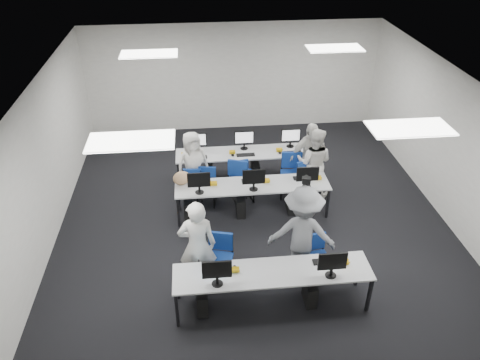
{
  "coord_description": "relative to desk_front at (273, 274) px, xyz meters",
  "views": [
    {
      "loc": [
        -1.09,
        -7.88,
        5.96
      ],
      "look_at": [
        -0.28,
        -0.02,
        1.0
      ],
      "focal_mm": 35.0,
      "sensor_mm": 36.0,
      "label": 1
    }
  ],
  "objects": [
    {
      "name": "room",
      "position": [
        0.0,
        2.4,
        0.82
      ],
      "size": [
        9.0,
        9.02,
        3.0
      ],
      "color": "black",
      "rests_on": "ground"
    },
    {
      "name": "ceiling_panels",
      "position": [
        0.0,
        2.4,
        2.3
      ],
      "size": [
        5.2,
        4.6,
        0.02
      ],
      "color": "white",
      "rests_on": "room"
    },
    {
      "name": "desk_front",
      "position": [
        0.0,
        0.0,
        0.0
      ],
      "size": [
        3.2,
        0.7,
        0.73
      ],
      "color": "#A9ABAD",
      "rests_on": "ground"
    },
    {
      "name": "desk_mid",
      "position": [
        0.0,
        2.6,
        0.0
      ],
      "size": [
        3.2,
        0.7,
        0.73
      ],
      "color": "#A9ABAD",
      "rests_on": "ground"
    },
    {
      "name": "desk_back",
      "position": [
        0.0,
        4.0,
        0.0
      ],
      "size": [
        3.2,
        0.7,
        0.73
      ],
      "color": "#A9ABAD",
      "rests_on": "ground"
    },
    {
      "name": "equipment_front",
      "position": [
        -0.19,
        -0.02,
        -0.32
      ],
      "size": [
        2.51,
        0.41,
        1.19
      ],
      "color": "#0D63B2",
      "rests_on": "desk_front"
    },
    {
      "name": "equipment_mid",
      "position": [
        -0.19,
        2.58,
        -0.32
      ],
      "size": [
        2.91,
        0.41,
        1.19
      ],
      "color": "white",
      "rests_on": "desk_mid"
    },
    {
      "name": "equipment_back",
      "position": [
        0.19,
        4.02,
        -0.32
      ],
      "size": [
        2.91,
        0.41,
        1.19
      ],
      "color": "white",
      "rests_on": "desk_back"
    },
    {
      "name": "chair_0",
      "position": [
        -0.83,
        0.67,
        -0.39
      ],
      "size": [
        0.56,
        0.59,
        0.92
      ],
      "rotation": [
        0.0,
        0.0,
        -0.25
      ],
      "color": "navy",
      "rests_on": "ground"
    },
    {
      "name": "chair_1",
      "position": [
        0.89,
        0.55,
        -0.41
      ],
      "size": [
        0.49,
        0.52,
        0.86
      ],
      "rotation": [
        0.0,
        0.0,
        0.17
      ],
      "color": "navy",
      "rests_on": "ground"
    },
    {
      "name": "chair_2",
      "position": [
        -0.94,
        3.11,
        -0.42
      ],
      "size": [
        0.47,
        0.5,
        0.82
      ],
      "rotation": [
        0.0,
        0.0,
        -0.18
      ],
      "color": "navy",
      "rests_on": "ground"
    },
    {
      "name": "chair_3",
      "position": [
        -0.16,
        3.18,
        -0.4
      ],
      "size": [
        0.53,
        0.56,
        0.88
      ],
      "rotation": [
        0.0,
        0.0,
        0.24
      ],
      "color": "navy",
      "rests_on": "ground"
    },
    {
      "name": "chair_4",
      "position": [
        0.96,
        3.25,
        -0.37
      ],
      "size": [
        0.56,
        0.59,
        0.98
      ],
      "rotation": [
        0.0,
        0.0,
        -0.16
      ],
      "color": "navy",
      "rests_on": "ground"
    },
    {
      "name": "chair_5",
      "position": [
        -1.21,
        3.37,
        -0.42
      ],
      "size": [
        0.45,
        0.49,
        0.83
      ],
      "rotation": [
        0.0,
        0.0,
        -0.12
      ],
      "color": "navy",
      "rests_on": "ground"
    },
    {
      "name": "chair_6",
      "position": [
        -0.18,
        3.45,
        -0.38
      ],
      "size": [
        0.59,
        0.62,
        0.94
      ],
      "rotation": [
        0.0,
        0.0,
        -0.32
      ],
      "color": "navy",
      "rests_on": "ground"
    },
    {
      "name": "chair_7",
      "position": [
        1.19,
        3.36,
        -0.4
      ],
      "size": [
        0.56,
        0.58,
        0.89
      ],
      "rotation": [
        0.0,
        0.0,
        0.29
      ],
      "color": "navy",
      "rests_on": "ground"
    },
    {
      "name": "handbag",
      "position": [
        -1.45,
        2.77,
        0.2
      ],
      "size": [
        0.41,
        0.31,
        0.3
      ],
      "primitive_type": "ellipsoid",
      "rotation": [
        0.0,
        0.0,
        0.23
      ],
      "color": "#A17953",
      "rests_on": "desk_mid"
    },
    {
      "name": "student_0",
      "position": [
        -1.18,
        0.6,
        0.19
      ],
      "size": [
        0.64,
        0.42,
        1.75
      ],
      "primitive_type": "imported",
      "rotation": [
        0.0,
        0.0,
        3.15
      ],
      "color": "white",
      "rests_on": "ground"
    },
    {
      "name": "student_1",
      "position": [
        1.45,
        3.24,
        0.13
      ],
      "size": [
        0.96,
        0.87,
        1.62
      ],
      "primitive_type": "imported",
      "rotation": [
        0.0,
        0.0,
        2.74
      ],
      "color": "white",
      "rests_on": "ground"
    },
    {
      "name": "student_2",
      "position": [
        -1.21,
        3.5,
        0.09
      ],
      "size": [
        0.88,
        0.73,
        1.54
      ],
      "primitive_type": "imported",
      "rotation": [
        0.0,
        0.0,
        0.37
      ],
      "color": "white",
      "rests_on": "ground"
    },
    {
      "name": "student_3",
      "position": [
        1.41,
        3.54,
        0.13
      ],
      "size": [
        1.01,
        0.61,
        1.61
      ],
      "primitive_type": "imported",
      "rotation": [
        0.0,
        0.0,
        0.25
      ],
      "color": "white",
      "rests_on": "ground"
    },
    {
      "name": "photographer",
      "position": [
        0.62,
        0.7,
        0.23
      ],
      "size": [
        1.29,
        0.91,
        1.81
      ],
      "primitive_type": "imported",
      "rotation": [
        0.0,
        0.0,
        2.92
      ],
      "color": "slate",
      "rests_on": "ground"
    },
    {
      "name": "dslr_camera",
      "position": [
        0.66,
        0.88,
        1.19
      ],
      "size": [
        0.18,
        0.21,
        0.1
      ],
      "primitive_type": "cube",
      "rotation": [
        0.0,
        0.0,
        2.92
      ],
      "color": "black",
      "rests_on": "photographer"
    }
  ]
}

